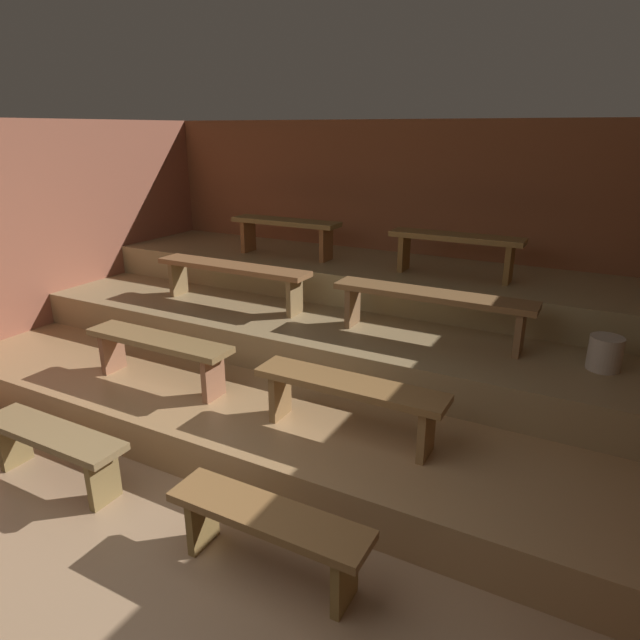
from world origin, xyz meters
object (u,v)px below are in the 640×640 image
Objects in this scene: bench_lower_right at (349,393)px; bench_middle_left at (232,272)px; bench_upper_right at (455,244)px; pail_middle at (605,353)px; bench_floor_right at (268,526)px; bench_lower_left at (158,348)px; bench_middle_right at (431,301)px; bench_floor_left at (53,443)px; bench_upper_left at (285,228)px.

bench_middle_left is at bearing 146.61° from bench_lower_right.
bench_upper_right reaches higher than pail_middle.
bench_floor_right is 2.00m from bench_lower_left.
bench_floor_right is at bearing -91.44° from bench_upper_right.
bench_middle_left is 6.63× the size of pail_middle.
pail_middle is (1.46, 1.21, 0.13)m from bench_lower_right.
pail_middle is at bearing 21.12° from bench_lower_left.
bench_lower_left is 5.31× the size of pail_middle.
bench_upper_right reaches higher than bench_lower_left.
pail_middle is at bearing -0.06° from bench_middle_right.
bench_lower_left is 0.80× the size of bench_middle_right.
bench_middle_left is at bearing 179.98° from pail_middle.
pail_middle is at bearing -0.02° from bench_middle_left.
bench_upper_right is at bearing 60.15° from bench_floor_left.
bench_floor_right is 0.92× the size of bench_upper_left.
bench_middle_left is at bearing -155.27° from bench_upper_right.
bench_lower_right is at bearing 90.73° from bench_floor_right.
bench_middle_left is at bearing 180.00° from bench_middle_right.
bench_floor_right is 3.26m from bench_upper_right.
bench_floor_right is 0.87× the size of bench_lower_right.
bench_floor_left is 0.92× the size of bench_upper_right.
bench_middle_right is (0.15, 2.22, 0.65)m from bench_floor_right.
bench_lower_left is 1.06× the size of bench_upper_right.
bench_upper_right is at bearing 88.56° from bench_floor_right.
bench_lower_right is at bearing -97.51° from bench_middle_right.
bench_middle_left is at bearing 97.51° from bench_lower_left.
bench_upper_left is 1.87m from bench_upper_right.
pail_middle is at bearing -33.12° from bench_upper_right.
bench_floor_left is 2.32m from bench_middle_left.
bench_floor_left is 0.69× the size of bench_middle_right.
bench_floor_right is 3.72m from bench_upper_left.
bench_floor_left is at bearing 180.00° from bench_floor_right.
bench_lower_left is at bearing -130.12° from bench_upper_right.
bench_floor_left is 0.87× the size of bench_lower_right.
bench_upper_left is (-1.94, 0.89, 0.31)m from bench_middle_right.
bench_lower_right is 1.06× the size of bench_upper_right.
bench_floor_left is 0.69× the size of bench_middle_left.
bench_upper_left is (-0.08, 3.12, 0.96)m from bench_floor_left.
bench_floor_left is 3.26m from bench_upper_left.
bench_floor_left is 0.92× the size of bench_upper_left.
bench_lower_right is (1.70, 1.01, 0.32)m from bench_floor_left.
bench_middle_right is 1.33× the size of bench_upper_left.
bench_lower_left is (0.01, 1.01, 0.32)m from bench_floor_left.
bench_lower_right is (1.68, 0.00, 0.00)m from bench_lower_left.
pail_middle is (1.37, -0.89, -0.51)m from bench_upper_right.
bench_floor_right is at bearing -123.06° from pail_middle.
bench_middle_right is at bearing -24.73° from bench_upper_left.
bench_lower_right is 1.27m from bench_middle_right.
bench_lower_left is at bearing -146.61° from bench_middle_right.
pail_middle is (3.14, 1.21, 0.13)m from bench_lower_left.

